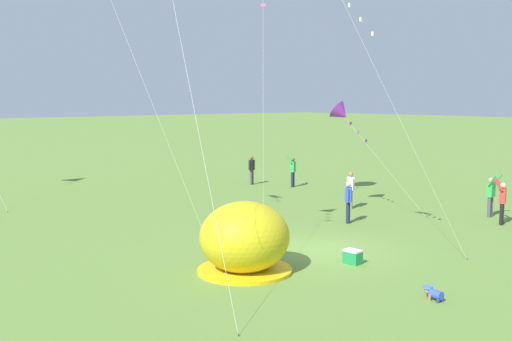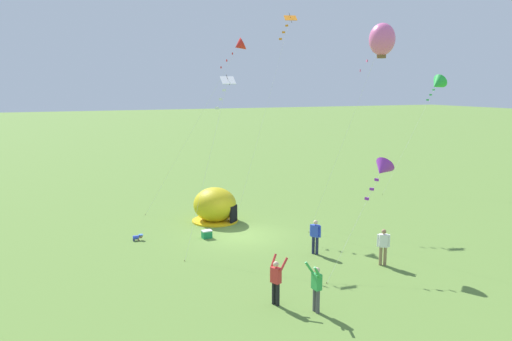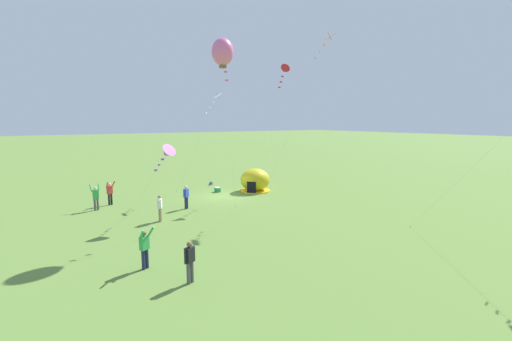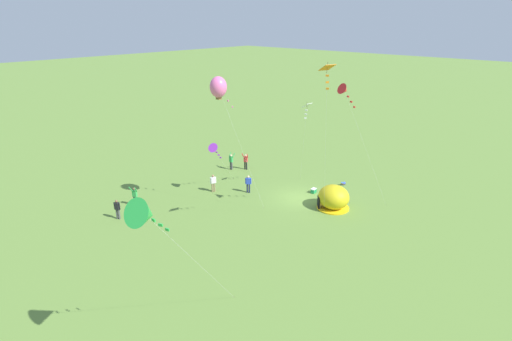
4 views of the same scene
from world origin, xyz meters
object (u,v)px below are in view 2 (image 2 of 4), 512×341
at_px(person_arms_raised, 276,280).
at_px(kite_red, 239,46).
at_px(cooler_box, 207,234).
at_px(kite_purple, 382,169).
at_px(popup_tent, 215,205).
at_px(toddler_crawling, 138,237).
at_px(person_strolling, 315,235).
at_px(kite_green, 437,84).
at_px(person_watching_sky, 383,245).
at_px(kite_orange, 288,25).
at_px(kite_pink, 382,39).
at_px(kite_white, 225,88).
at_px(person_far_back, 316,286).

height_order(person_arms_raised, kite_red, kite_red).
relative_size(person_arms_raised, kite_red, 0.17).
height_order(cooler_box, kite_purple, kite_purple).
xyz_separation_m(popup_tent, toddler_crawling, (2.02, -5.07, -0.82)).
distance_m(person_strolling, kite_green, 22.24).
bearing_deg(toddler_crawling, cooler_box, 73.30).
bearing_deg(person_watching_sky, toddler_crawling, -130.22).
xyz_separation_m(person_strolling, kite_green, (-11.33, 17.66, 7.39)).
xyz_separation_m(person_watching_sky, kite_orange, (-12.79, 1.41, 11.24)).
relative_size(popup_tent, kite_pink, 0.25).
bearing_deg(kite_green, toddler_crawling, -77.41).
bearing_deg(kite_orange, cooler_box, -53.79).
distance_m(cooler_box, kite_white, 7.95).
bearing_deg(kite_orange, person_watching_sky, -6.29).
bearing_deg(kite_red, kite_orange, 104.12).
bearing_deg(popup_tent, person_far_back, -2.51).
xyz_separation_m(popup_tent, person_far_back, (13.31, -0.58, 0.00)).
relative_size(cooler_box, toddler_crawling, 1.01).
xyz_separation_m(toddler_crawling, kite_red, (-3.54, 7.28, 10.48)).
bearing_deg(person_watching_sky, kite_red, -168.09).
relative_size(toddler_crawling, kite_red, 0.05).
xyz_separation_m(popup_tent, cooler_box, (3.09, -1.52, -0.78)).
xyz_separation_m(kite_green, kite_orange, (1.14, -14.15, 3.85)).
xyz_separation_m(person_arms_raised, kite_red, (-13.69, 3.88, 9.67)).
distance_m(popup_tent, person_watching_sky, 11.31).
xyz_separation_m(person_far_back, kite_orange, (-15.81, 6.70, 11.20)).
height_order(popup_tent, kite_green, kite_green).
height_order(person_arms_raised, kite_purple, kite_purple).
distance_m(toddler_crawling, person_watching_sky, 12.82).
bearing_deg(person_strolling, person_watching_sky, 38.88).
height_order(person_watching_sky, kite_red, kite_red).
bearing_deg(kite_purple, popup_tent, -153.48).
bearing_deg(kite_purple, person_watching_sky, -16.95).
bearing_deg(person_strolling, toddler_crawling, -126.42).
xyz_separation_m(person_arms_raised, person_far_back, (1.14, 1.08, 0.00)).
bearing_deg(kite_orange, person_far_back, -22.96).
bearing_deg(person_far_back, kite_orange, 157.04).
height_order(person_watching_sky, kite_purple, kite_purple).
relative_size(popup_tent, person_strolling, 1.63).
distance_m(popup_tent, toddler_crawling, 5.52).
xyz_separation_m(person_strolling, kite_orange, (-10.19, 3.50, 11.24)).
relative_size(popup_tent, kite_white, 0.32).
xyz_separation_m(cooler_box, person_strolling, (4.60, 4.13, 0.74)).
relative_size(kite_white, kite_orange, 0.67).
xyz_separation_m(kite_red, kite_pink, (8.25, 4.63, -0.13)).
height_order(person_strolling, kite_pink, kite_pink).
relative_size(toddler_crawling, person_watching_sky, 0.32).
distance_m(popup_tent, kite_purple, 11.43).
height_order(person_watching_sky, person_far_back, person_far_back).
relative_size(person_arms_raised, kite_green, 0.21).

